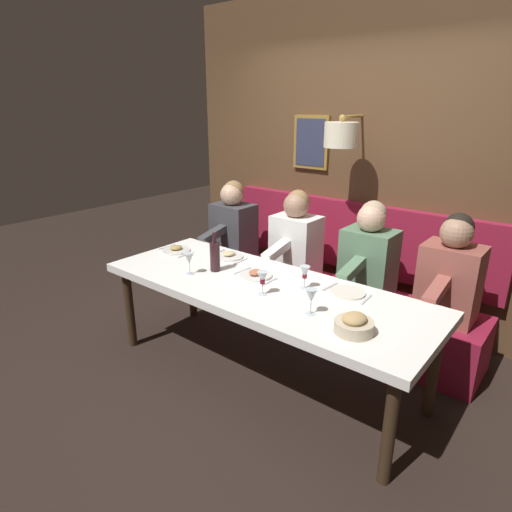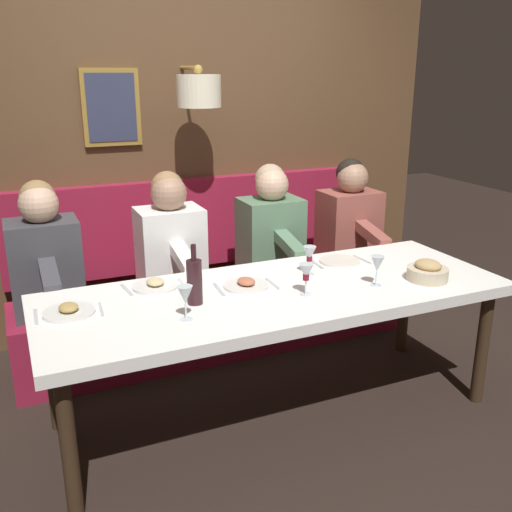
# 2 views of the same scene
# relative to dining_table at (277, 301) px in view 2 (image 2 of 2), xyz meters

# --- Properties ---
(ground_plane) EXTENTS (12.00, 12.00, 0.00)m
(ground_plane) POSITION_rel_dining_table_xyz_m (0.00, 0.00, -0.68)
(ground_plane) COLOR black
(dining_table) EXTENTS (0.90, 2.44, 0.74)m
(dining_table) POSITION_rel_dining_table_xyz_m (0.00, 0.00, 0.00)
(dining_table) COLOR white
(dining_table) RESTS_ON ground_plane
(banquette_bench) EXTENTS (0.52, 2.64, 0.45)m
(banquette_bench) POSITION_rel_dining_table_xyz_m (0.89, 0.00, -0.45)
(banquette_bench) COLOR maroon
(banquette_bench) RESTS_ON ground_plane
(back_wall_panel) EXTENTS (0.59, 3.84, 2.90)m
(back_wall_panel) POSITION_rel_dining_table_xyz_m (1.46, 0.00, 0.69)
(back_wall_panel) COLOR brown
(back_wall_panel) RESTS_ON ground_plane
(diner_nearest) EXTENTS (0.60, 0.40, 0.79)m
(diner_nearest) POSITION_rel_dining_table_xyz_m (0.88, -1.00, 0.14)
(diner_nearest) COLOR #934C42
(diner_nearest) RESTS_ON banquette_bench
(diner_near) EXTENTS (0.60, 0.40, 0.79)m
(diner_near) POSITION_rel_dining_table_xyz_m (0.88, -0.38, 0.14)
(diner_near) COLOR #567A5B
(diner_near) RESTS_ON banquette_bench
(diner_middle) EXTENTS (0.60, 0.40, 0.79)m
(diner_middle) POSITION_rel_dining_table_xyz_m (0.88, 0.32, 0.14)
(diner_middle) COLOR white
(diner_middle) RESTS_ON banquette_bench
(diner_far) EXTENTS (0.60, 0.40, 0.79)m
(diner_far) POSITION_rel_dining_table_xyz_m (0.88, 1.07, 0.14)
(diner_far) COLOR #3D3D42
(diner_far) RESTS_ON banquette_bench
(place_setting_0) EXTENTS (0.24, 0.32, 0.05)m
(place_setting_0) POSITION_rel_dining_table_xyz_m (0.28, 0.57, 0.08)
(place_setting_0) COLOR silver
(place_setting_0) RESTS_ON dining_table
(place_setting_1) EXTENTS (0.24, 0.31, 0.05)m
(place_setting_1) POSITION_rel_dining_table_xyz_m (0.11, 1.03, 0.08)
(place_setting_1) COLOR silver
(place_setting_1) RESTS_ON dining_table
(place_setting_2) EXTENTS (0.24, 0.32, 0.01)m
(place_setting_2) POSITION_rel_dining_table_xyz_m (0.25, -0.53, 0.07)
(place_setting_2) COLOR silver
(place_setting_2) RESTS_ON dining_table
(place_setting_3) EXTENTS (0.24, 0.31, 0.05)m
(place_setting_3) POSITION_rel_dining_table_xyz_m (0.09, 0.13, 0.08)
(place_setting_3) COLOR silver
(place_setting_3) RESTS_ON dining_table
(wine_glass_0) EXTENTS (0.07, 0.07, 0.16)m
(wine_glass_0) POSITION_rel_dining_table_xyz_m (-0.16, -0.50, 0.18)
(wine_glass_0) COLOR silver
(wine_glass_0) RESTS_ON dining_table
(wine_glass_1) EXTENTS (0.07, 0.07, 0.16)m
(wine_glass_1) POSITION_rel_dining_table_xyz_m (-0.18, 0.55, 0.18)
(wine_glass_1) COLOR silver
(wine_glass_1) RESTS_ON dining_table
(wine_glass_2) EXTENTS (0.07, 0.07, 0.16)m
(wine_glass_2) POSITION_rel_dining_table_xyz_m (0.13, -0.26, 0.18)
(wine_glass_2) COLOR silver
(wine_glass_2) RESTS_ON dining_table
(wine_glass_3) EXTENTS (0.07, 0.07, 0.16)m
(wine_glass_3) POSITION_rel_dining_table_xyz_m (-0.13, -0.10, 0.18)
(wine_glass_3) COLOR silver
(wine_glass_3) RESTS_ON dining_table
(wine_bottle) EXTENTS (0.08, 0.08, 0.30)m
(wine_bottle) POSITION_rel_dining_table_xyz_m (-0.01, 0.45, 0.18)
(wine_bottle) COLOR #33191E
(wine_bottle) RESTS_ON dining_table
(bread_bowl) EXTENTS (0.22, 0.22, 0.12)m
(bread_bowl) POSITION_rel_dining_table_xyz_m (-0.20, -0.81, 0.11)
(bread_bowl) COLOR beige
(bread_bowl) RESTS_ON dining_table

